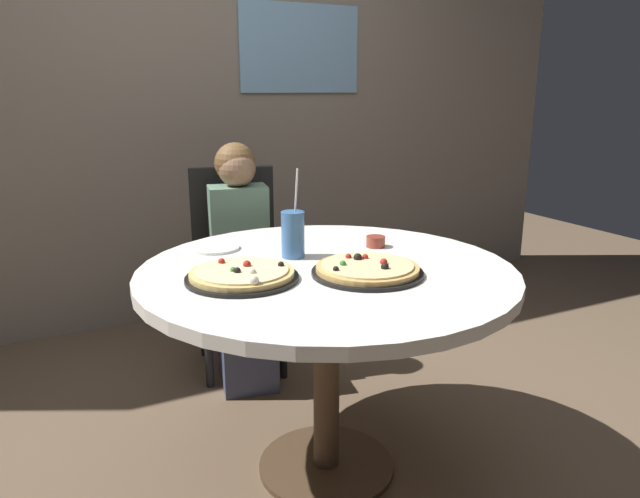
{
  "coord_description": "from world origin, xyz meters",
  "views": [
    {
      "loc": [
        -0.84,
        -1.64,
        1.32
      ],
      "look_at": [
        0.0,
        0.05,
        0.8
      ],
      "focal_mm": 33.29,
      "sensor_mm": 36.0,
      "label": 1
    }
  ],
  "objects_px": {
    "sauce_bowl": "(376,242)",
    "plate_small": "(215,248)",
    "chair_wooden": "(236,257)",
    "pizza_cheese": "(243,275)",
    "dining_table": "(327,295)",
    "soda_cup": "(293,234)",
    "pizza_veggie": "(367,270)",
    "diner_child": "(243,277)"
  },
  "relations": [
    {
      "from": "chair_wooden",
      "to": "plate_small",
      "type": "xyz_separation_m",
      "value": [
        -0.28,
        -0.61,
        0.22
      ]
    },
    {
      "from": "pizza_cheese",
      "to": "soda_cup",
      "type": "xyz_separation_m",
      "value": [
        0.24,
        0.17,
        0.06
      ]
    },
    {
      "from": "dining_table",
      "to": "diner_child",
      "type": "height_order",
      "value": "diner_child"
    },
    {
      "from": "pizza_cheese",
      "to": "sauce_bowl",
      "type": "height_order",
      "value": "pizza_cheese"
    },
    {
      "from": "dining_table",
      "to": "soda_cup",
      "type": "height_order",
      "value": "soda_cup"
    },
    {
      "from": "sauce_bowl",
      "to": "plate_small",
      "type": "bearing_deg",
      "value": 156.74
    },
    {
      "from": "dining_table",
      "to": "diner_child",
      "type": "bearing_deg",
      "value": 91.04
    },
    {
      "from": "pizza_cheese",
      "to": "pizza_veggie",
      "type": "bearing_deg",
      "value": -17.87
    },
    {
      "from": "dining_table",
      "to": "chair_wooden",
      "type": "height_order",
      "value": "chair_wooden"
    },
    {
      "from": "diner_child",
      "to": "sauce_bowl",
      "type": "distance_m",
      "value": 0.78
    },
    {
      "from": "sauce_bowl",
      "to": "pizza_veggie",
      "type": "bearing_deg",
      "value": -126.05
    },
    {
      "from": "soda_cup",
      "to": "sauce_bowl",
      "type": "xyz_separation_m",
      "value": [
        0.33,
        -0.01,
        -0.06
      ]
    },
    {
      "from": "chair_wooden",
      "to": "sauce_bowl",
      "type": "relative_size",
      "value": 13.57
    },
    {
      "from": "pizza_cheese",
      "to": "plate_small",
      "type": "height_order",
      "value": "pizza_cheese"
    },
    {
      "from": "dining_table",
      "to": "chair_wooden",
      "type": "distance_m",
      "value": 1.0
    },
    {
      "from": "sauce_bowl",
      "to": "diner_child",
      "type": "bearing_deg",
      "value": 113.97
    },
    {
      "from": "chair_wooden",
      "to": "pizza_veggie",
      "type": "height_order",
      "value": "chair_wooden"
    },
    {
      "from": "pizza_veggie",
      "to": "sauce_bowl",
      "type": "xyz_separation_m",
      "value": [
        0.2,
        0.27,
        0.0
      ]
    },
    {
      "from": "chair_wooden",
      "to": "pizza_veggie",
      "type": "xyz_separation_m",
      "value": [
        0.06,
        -1.11,
        0.24
      ]
    },
    {
      "from": "chair_wooden",
      "to": "pizza_veggie",
      "type": "bearing_deg",
      "value": -86.87
    },
    {
      "from": "diner_child",
      "to": "sauce_bowl",
      "type": "height_order",
      "value": "diner_child"
    },
    {
      "from": "pizza_cheese",
      "to": "plate_small",
      "type": "bearing_deg",
      "value": 85.8
    },
    {
      "from": "plate_small",
      "to": "chair_wooden",
      "type": "bearing_deg",
      "value": 65.28
    },
    {
      "from": "chair_wooden",
      "to": "soda_cup",
      "type": "height_order",
      "value": "soda_cup"
    },
    {
      "from": "pizza_cheese",
      "to": "sauce_bowl",
      "type": "distance_m",
      "value": 0.59
    },
    {
      "from": "chair_wooden",
      "to": "diner_child",
      "type": "height_order",
      "value": "diner_child"
    },
    {
      "from": "chair_wooden",
      "to": "pizza_cheese",
      "type": "xyz_separation_m",
      "value": [
        -0.31,
        -0.99,
        0.24
      ]
    },
    {
      "from": "diner_child",
      "to": "sauce_bowl",
      "type": "xyz_separation_m",
      "value": [
        0.29,
        -0.66,
        0.29
      ]
    },
    {
      "from": "diner_child",
      "to": "pizza_veggie",
      "type": "xyz_separation_m",
      "value": [
        0.09,
        -0.93,
        0.28
      ]
    },
    {
      "from": "chair_wooden",
      "to": "dining_table",
      "type": "bearing_deg",
      "value": -91.03
    },
    {
      "from": "chair_wooden",
      "to": "soda_cup",
      "type": "distance_m",
      "value": 0.88
    },
    {
      "from": "sauce_bowl",
      "to": "plate_small",
      "type": "height_order",
      "value": "sauce_bowl"
    },
    {
      "from": "diner_child",
      "to": "dining_table",
      "type": "bearing_deg",
      "value": -88.96
    },
    {
      "from": "dining_table",
      "to": "sauce_bowl",
      "type": "height_order",
      "value": "sauce_bowl"
    },
    {
      "from": "chair_wooden",
      "to": "soda_cup",
      "type": "relative_size",
      "value": 3.09
    },
    {
      "from": "chair_wooden",
      "to": "diner_child",
      "type": "xyz_separation_m",
      "value": [
        -0.03,
        -0.18,
        -0.05
      ]
    },
    {
      "from": "pizza_veggie",
      "to": "sauce_bowl",
      "type": "relative_size",
      "value": 5.02
    },
    {
      "from": "sauce_bowl",
      "to": "plate_small",
      "type": "relative_size",
      "value": 0.39
    },
    {
      "from": "diner_child",
      "to": "sauce_bowl",
      "type": "relative_size",
      "value": 15.46
    },
    {
      "from": "pizza_veggie",
      "to": "soda_cup",
      "type": "height_order",
      "value": "soda_cup"
    },
    {
      "from": "pizza_veggie",
      "to": "plate_small",
      "type": "bearing_deg",
      "value": 123.89
    },
    {
      "from": "chair_wooden",
      "to": "pizza_cheese",
      "type": "relative_size",
      "value": 2.74
    }
  ]
}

